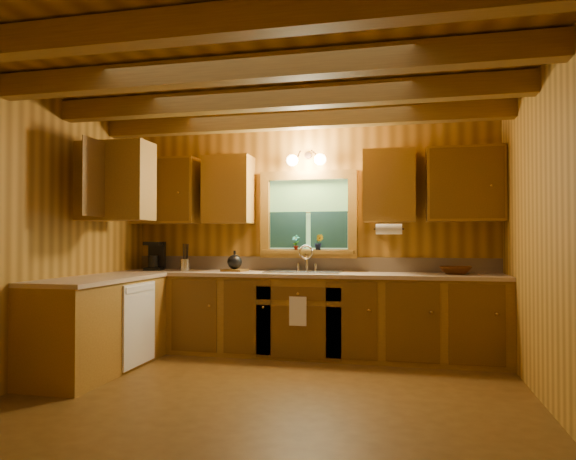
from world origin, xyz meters
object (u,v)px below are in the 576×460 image
Objects in this scene: sink at (304,276)px; wicker_basket at (455,270)px; coffee_maker at (155,256)px; cutting_board at (235,270)px.

wicker_basket is (1.59, 0.04, 0.08)m from sink.
coffee_maker is 3.40m from wicker_basket.
wicker_basket is at bearing 15.64° from cutting_board.
wicker_basket is at bearing 1.44° from sink.
cutting_board is at bearing -12.32° from coffee_maker.
wicker_basket is at bearing -10.84° from coffee_maker.
sink is 0.81m from cutting_board.
sink reaches higher than wicker_basket.
coffee_maker reaches higher than sink.
sink is 2.45× the size of coffee_maker.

